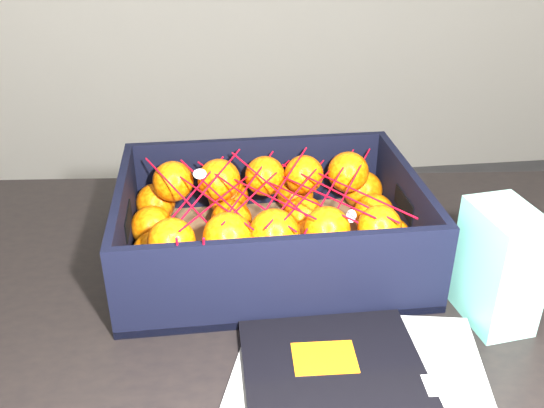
{
  "coord_description": "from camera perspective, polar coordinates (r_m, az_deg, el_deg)",
  "views": [
    {
      "loc": [
        -0.35,
        -0.85,
        1.27
      ],
      "look_at": [
        -0.26,
        -0.11,
        0.86
      ],
      "focal_mm": 39.47,
      "sensor_mm": 36.0,
      "label": 1
    }
  ],
  "objects": [
    {
      "name": "mesh_net",
      "position": [
        0.87,
        -0.52,
        0.86
      ],
      "size": [
        0.37,
        0.29,
        0.09
      ],
      "color": "red",
      "rests_on": "clementine_heap"
    },
    {
      "name": "magazine_stack",
      "position": [
        0.7,
        7.71,
        -18.16
      ],
      "size": [
        0.36,
        0.33,
        0.02
      ],
      "color": "#B7B7B2",
      "rests_on": "table"
    },
    {
      "name": "retail_carton",
      "position": [
        0.82,
        20.82,
        -5.56
      ],
      "size": [
        0.08,
        0.11,
        0.16
      ],
      "primitive_type": "cube",
      "rotation": [
        0.0,
        0.0,
        0.12
      ],
      "color": "silver",
      "rests_on": "table"
    },
    {
      "name": "table",
      "position": [
        0.91,
        3.63,
        -14.11
      ],
      "size": [
        1.26,
        0.9,
        0.75
      ],
      "color": "black",
      "rests_on": "ground"
    },
    {
      "name": "produce_crate",
      "position": [
        0.91,
        -0.23,
        -2.92
      ],
      "size": [
        0.44,
        0.33,
        0.13
      ],
      "color": "brown",
      "rests_on": "table"
    },
    {
      "name": "clementine_heap",
      "position": [
        0.9,
        -0.15,
        -1.61
      ],
      "size": [
        0.42,
        0.31,
        0.12
      ],
      "color": "#EF6205",
      "rests_on": "produce_crate"
    }
  ]
}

